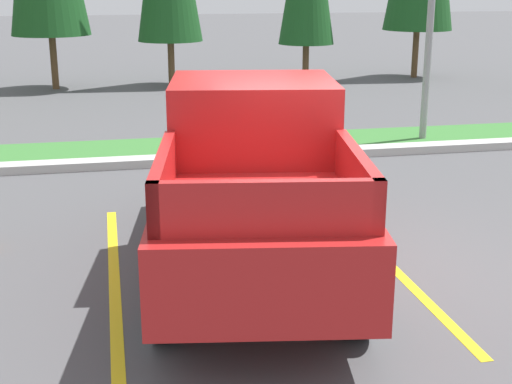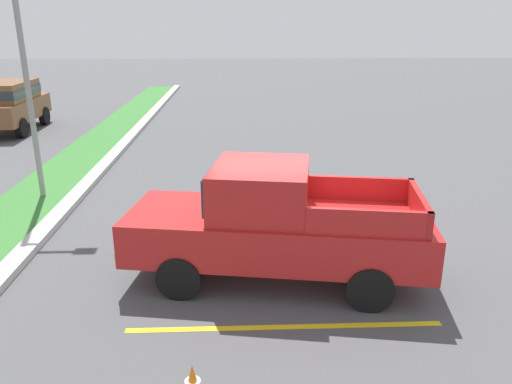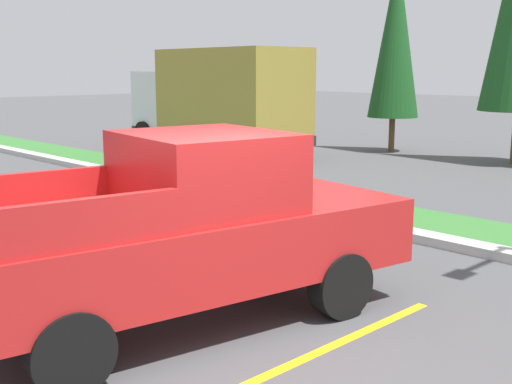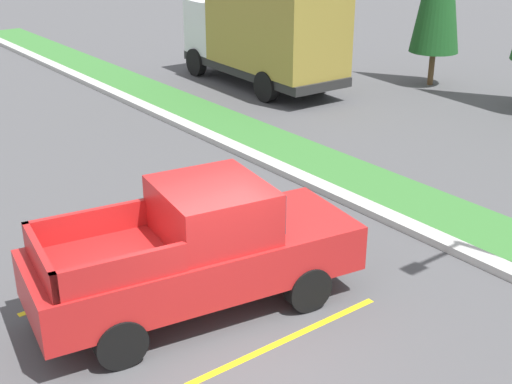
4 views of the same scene
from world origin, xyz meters
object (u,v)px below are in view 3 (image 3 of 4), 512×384
at_px(cypress_tree_leftmost, 395,37).
at_px(traffic_cone, 124,228).
at_px(cargo_truck_distant, 219,98).
at_px(pickup_truck_main, 186,231).

xyz_separation_m(cypress_tree_leftmost, traffic_cone, (4.05, -13.23, -3.54)).
bearing_deg(traffic_cone, cargo_truck_distant, 131.56).
height_order(pickup_truck_main, cypress_tree_leftmost, cypress_tree_leftmost).
distance_m(cargo_truck_distant, traffic_cone, 11.33).
relative_size(cargo_truck_distant, cypress_tree_leftmost, 1.06).
bearing_deg(pickup_truck_main, traffic_cone, 159.26).
bearing_deg(cypress_tree_leftmost, pickup_truck_main, -63.41).
bearing_deg(cypress_tree_leftmost, traffic_cone, -72.97).
distance_m(cypress_tree_leftmost, traffic_cone, 14.29).
bearing_deg(cargo_truck_distant, pickup_truck_main, -42.12).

